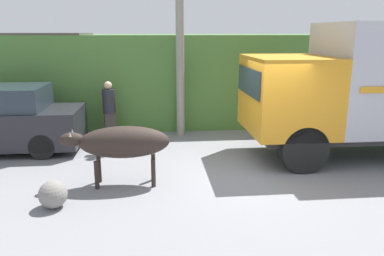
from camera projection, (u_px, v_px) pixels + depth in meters
name	position (u px, v px, depth m)	size (l,w,h in m)	color
ground_plane	(248.00, 174.00, 8.58)	(60.00, 60.00, 0.00)	gray
hillside_embankment	(206.00, 73.00, 15.24)	(32.00, 6.77, 3.06)	#4C7A38
building_backdrop	(19.00, 80.00, 12.67)	(4.69, 2.70, 3.13)	#99ADB7
cargo_truck	(382.00, 85.00, 9.43)	(6.48, 2.42, 3.38)	#2D2D2D
brown_cow	(122.00, 143.00, 7.75)	(2.25, 0.67, 1.27)	#2D231E
pedestrian_on_hill	(109.00, 108.00, 11.18)	(0.46, 0.46, 1.75)	#38332D
utility_pole	(180.00, 43.00, 11.15)	(0.90, 0.25, 5.49)	gray
roadside_rock	(53.00, 194.00, 6.86)	(0.52, 0.52, 0.52)	gray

